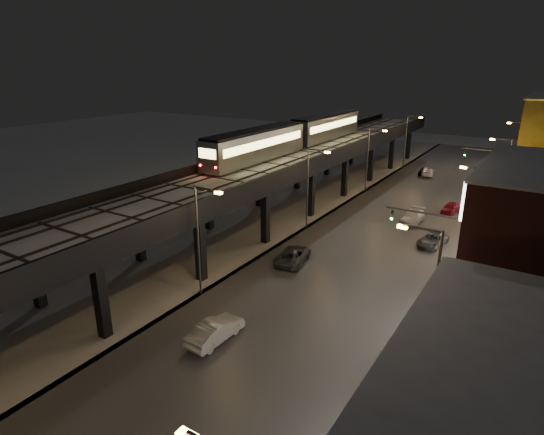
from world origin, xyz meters
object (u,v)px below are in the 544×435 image
Objects in this scene: car_onc_red at (450,208)px; sign_citgo at (479,230)px; car_far_white at (425,171)px; subway_train at (296,134)px; car_onc_white at (412,217)px; car_mid_silver at (293,255)px; car_mid_dark at (428,172)px; car_near_white at (215,331)px; car_onc_dark at (433,240)px.

sign_citgo reaches higher than car_onc_red.
car_far_white is at bearing 106.82° from sign_citgo.
subway_train is at bearing 56.18° from car_far_white.
car_onc_white is 0.42× the size of sign_citgo.
car_mid_silver is at bearing -109.33° from car_onc_white.
sign_citgo is at bearing 96.66° from car_mid_dark.
car_near_white reaches higher than car_mid_silver.
car_far_white is at bearing 119.68° from car_onc_red.
car_far_white is at bearing -12.72° from car_mid_dark.
car_onc_red reaches higher than car_onc_dark.
car_mid_silver is 1.22× the size of car_far_white.
car_near_white is 1.02× the size of car_onc_dark.
car_mid_silver is 1.06× the size of car_onc_white.
car_mid_silver is at bearing -80.50° from car_near_white.
sign_citgo is (14.06, -47.94, 7.94)m from car_mid_dark.
car_onc_white is at bearing -120.19° from car_mid_silver.
sign_citgo is at bearing 147.04° from car_mid_silver.
car_near_white is at bearing 80.25° from car_mid_dark.
subway_train is at bearing 48.86° from car_mid_dark.
car_near_white reaches higher than car_onc_white.
subway_train is 10.01× the size of car_onc_red.
car_far_white reaches higher than car_onc_dark.
car_far_white reaches higher than car_onc_white.
car_onc_red is (2.97, 6.00, -0.06)m from car_onc_white.
car_mid_dark is at bearing 58.54° from subway_train.
car_onc_red is 31.44m from sign_citgo.
car_near_white is 25.91m from car_onc_dark.
car_mid_silver is 41.16m from car_far_white.
car_mid_silver is 1.13× the size of car_onc_dark.
car_mid_dark is at bearing 106.34° from sign_citgo.
car_mid_dark is 31.23m from car_onc_dark.
sign_citgo is (14.13, 6.80, 7.87)m from car_near_white.
car_mid_silver reaches higher than car_onc_white.
car_mid_silver is 0.45× the size of sign_citgo.
car_onc_white is at bearing -109.77° from car_onc_red.
car_far_white is (12.50, 21.18, -7.71)m from subway_train.
car_near_white is 0.95× the size of car_onc_white.
car_onc_red is (7.80, -18.30, -0.07)m from car_far_white.
car_far_white is 50.73m from sign_citgo.
car_onc_dark is at bearing 95.35° from car_mid_dark.
subway_train is 24.09m from car_mid_silver.
car_onc_red is (20.30, 2.87, -7.77)m from subway_train.
car_onc_red is at bearing 102.26° from car_mid_dark.
car_onc_dark is at bearing 102.54° from car_far_white.
car_onc_dark is (8.10, -30.16, -0.05)m from car_mid_dark.
car_mid_dark is 19.71m from car_onc_red.
sign_citgo is at bearing -63.88° from car_onc_dark.
car_onc_white is 6.70m from car_onc_red.
car_onc_dark is 6.95m from car_onc_white.
car_onc_dark is 11.90m from car_onc_red.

